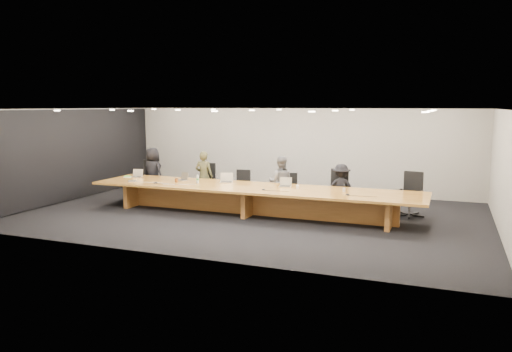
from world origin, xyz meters
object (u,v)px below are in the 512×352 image
Objects in this scene: mic_center at (263,189)px; chair_right at (337,190)px; av_box at (132,181)px; chair_far_left at (148,178)px; chair_left at (205,182)px; laptop_a at (137,173)px; person_d at (341,188)px; laptop_d at (285,182)px; chair_mid_right at (290,190)px; mic_right at (348,194)px; mic_left at (156,183)px; chair_far_right at (410,194)px; paper_cup_near at (298,187)px; person_a at (153,172)px; chair_mid_left at (242,187)px; amber_mug at (176,180)px; paper_cup_far at (344,190)px; laptop_b at (182,176)px; person_c at (281,182)px; laptop_c at (226,178)px; water_bottle at (198,179)px; person_b at (204,176)px; conference_table at (252,195)px.

chair_right is at bearing 44.02° from mic_center.
chair_far_left is at bearing 86.73° from av_box.
laptop_a is at bearing -163.54° from chair_left.
person_d is 4.15× the size of laptop_d.
chair_mid_right is 2.45m from mic_right.
chair_left is 1.79m from mic_left.
chair_far_right is 3.84m from mic_center.
chair_left is 2.71m from chair_mid_right.
paper_cup_near is (0.40, -0.19, -0.08)m from laptop_d.
person_a reaches higher than chair_mid_right.
amber_mug is (-1.43, -1.33, 0.30)m from chair_mid_left.
paper_cup_far is at bearing -14.24° from chair_far_left.
chair_mid_right is 7.58× the size of mic_left.
chair_far_right is 3.27m from laptop_d.
laptop_b is 3.11× the size of paper_cup_near.
mic_center is (2.48, -1.59, 0.18)m from chair_left.
laptop_c is (-1.35, -0.78, 0.16)m from person_c.
water_bottle is 1.69× the size of mic_left.
chair_right is 10.60× the size of mic_right.
chair_left is at bearing -156.56° from person_b.
chair_left reaches higher than laptop_d.
paper_cup_near is at bearing -16.31° from chair_far_left.
laptop_b is 2.66× the size of mic_right.
chair_right reaches higher than amber_mug.
chair_mid_left is 0.96m from laptop_c.
av_box is at bearing -179.30° from mic_center.
person_a is at bearing 161.89° from conference_table.
paper_cup_near is at bearing -178.58° from person_a.
person_c is 2.36m from water_bottle.
paper_cup_near is (3.53, -0.18, -0.07)m from laptop_b.
chair_far_left is 2.03m from chair_left.
mic_center is (-1.57, -1.52, 0.17)m from chair_right.
mic_center is at bearing -178.50° from mic_right.
chair_far_left is 0.87m from laptop_a.
person_c is at bearing 26.74° from mic_left.
chair_far_left is 2.18m from amber_mug.
mic_left is (-1.79, -0.81, -0.12)m from laptop_c.
conference_table is 7.51× the size of chair_far_right.
chair_mid_left is at bearing 41.77° from mic_left.
chair_far_right is 10.74× the size of amber_mug.
chair_mid_left is at bearing 42.94° from amber_mug.
mic_center is (1.40, -0.76, -0.13)m from laptop_c.
conference_table is at bearing 143.62° from person_b.
conference_table is 4.12m from person_a.
person_a is at bearing -166.60° from chair_far_right.
chair_far_left is at bearing -173.55° from chair_right.
chair_mid_left is at bearing 57.67° from water_bottle.
conference_table is 1.55m from chair_mid_left.
chair_mid_right is 1.85m from laptop_c.
water_bottle is at bearing -172.75° from chair_mid_right.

